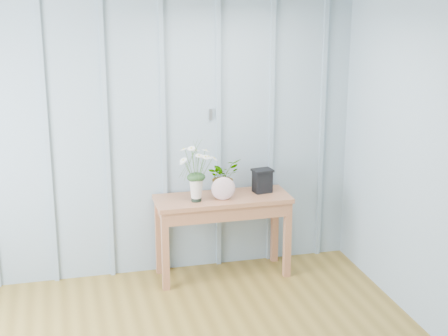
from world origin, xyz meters
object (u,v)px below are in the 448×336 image
object	(u,v)px
daisy_vase	(196,162)
carved_box	(262,180)
sideboard	(223,209)
felt_disc_vessel	(223,189)

from	to	relation	value
daisy_vase	carved_box	xyz separation A→B (m)	(0.63, 0.10, -0.24)
carved_box	sideboard	bearing A→B (deg)	-173.91
sideboard	felt_disc_vessel	distance (m)	0.24
daisy_vase	carved_box	distance (m)	0.68
felt_disc_vessel	sideboard	bearing A→B (deg)	90.68
sideboard	carved_box	xyz separation A→B (m)	(0.38, 0.04, 0.22)
sideboard	carved_box	distance (m)	0.44
felt_disc_vessel	carved_box	xyz separation A→B (m)	(0.40, 0.13, 0.00)
daisy_vase	sideboard	bearing A→B (deg)	13.23
daisy_vase	felt_disc_vessel	size ratio (longest dim) A/B	2.66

